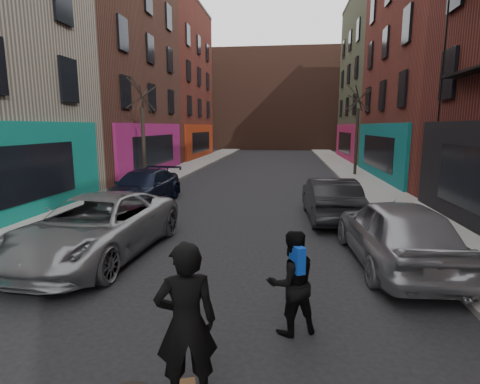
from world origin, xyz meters
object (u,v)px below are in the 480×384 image
(parked_left_far, at_px, (97,226))
(skateboarder, at_px, (186,324))
(tree_right_far, at_px, (357,123))
(parked_right_far, at_px, (396,232))
(tree_left_far, at_px, (143,125))
(parked_left_end, at_px, (143,188))
(pedestrian, at_px, (292,282))
(parked_right_end, at_px, (330,199))

(parked_left_far, distance_m, skateboarder, 6.16)
(tree_right_far, distance_m, parked_left_far, 19.68)
(tree_right_far, height_order, skateboarder, tree_right_far)
(parked_left_far, xyz_separation_m, parked_right_far, (7.44, 0.25, 0.05))
(tree_left_far, xyz_separation_m, parked_left_end, (1.74, -4.70, -2.65))
(parked_left_end, distance_m, skateboarder, 12.33)
(parked_right_far, bearing_deg, tree_left_far, -49.70)
(skateboarder, relative_size, pedestrian, 1.15)
(parked_right_end, bearing_deg, parked_right_far, 99.93)
(parked_left_far, xyz_separation_m, skateboarder, (3.70, -4.91, 0.30))
(parked_left_far, relative_size, parked_left_end, 1.12)
(tree_right_far, relative_size, parked_left_end, 1.35)
(tree_left_far, distance_m, parked_left_end, 5.67)
(tree_right_far, height_order, pedestrian, tree_right_far)
(parked_left_end, xyz_separation_m, skateboarder, (4.97, -11.28, 0.35))
(parked_right_end, xyz_separation_m, pedestrian, (-1.47, -7.82, 0.11))
(tree_left_far, height_order, tree_right_far, tree_right_far)
(skateboarder, bearing_deg, parked_right_far, -144.18)
(tree_left_far, height_order, pedestrian, tree_left_far)
(tree_right_far, bearing_deg, parked_right_far, -96.66)
(parked_right_far, bearing_deg, pedestrian, 49.38)
(tree_right_far, bearing_deg, parked_right_end, -103.67)
(parked_right_far, height_order, pedestrian, pedestrian)
(tree_right_far, bearing_deg, pedestrian, -102.50)
(parked_left_far, height_order, parked_right_end, parked_left_far)
(tree_left_far, bearing_deg, parked_right_end, -33.97)
(tree_left_far, height_order, parked_left_end, tree_left_far)
(parked_right_end, bearing_deg, pedestrian, 76.32)
(parked_right_far, bearing_deg, tree_right_far, -100.30)
(parked_left_end, bearing_deg, parked_right_far, -31.86)
(parked_right_end, bearing_deg, skateboarder, 71.35)
(tree_left_far, relative_size, skateboarder, 3.29)
(tree_right_far, bearing_deg, tree_left_far, -154.18)
(parked_right_end, bearing_deg, tree_right_far, -106.72)
(tree_right_far, xyz_separation_m, skateboarder, (-5.70, -21.99, -2.44))
(parked_right_end, distance_m, pedestrian, 7.95)
(tree_right_far, xyz_separation_m, parked_left_end, (-10.66, -10.70, -2.80))
(parked_right_far, distance_m, pedestrian, 4.16)
(skateboarder, bearing_deg, parked_left_end, -84.55)
(pedestrian, bearing_deg, parked_left_end, -81.51)
(tree_right_far, relative_size, parked_right_far, 1.39)
(parked_right_end, height_order, pedestrian, pedestrian)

